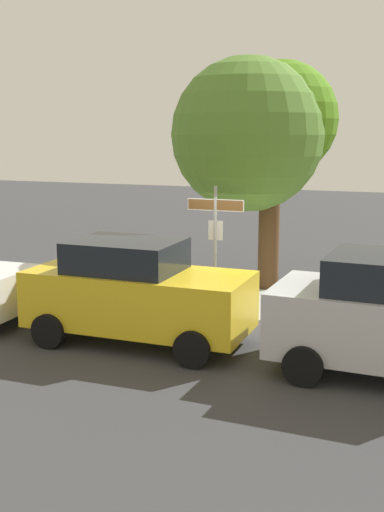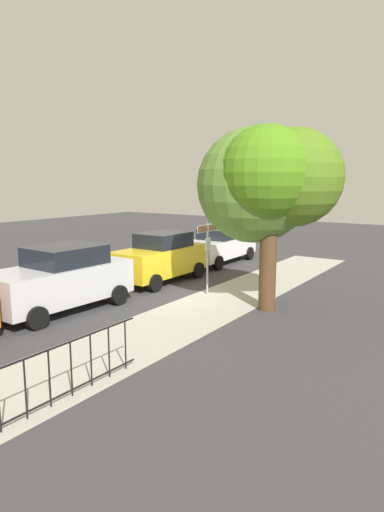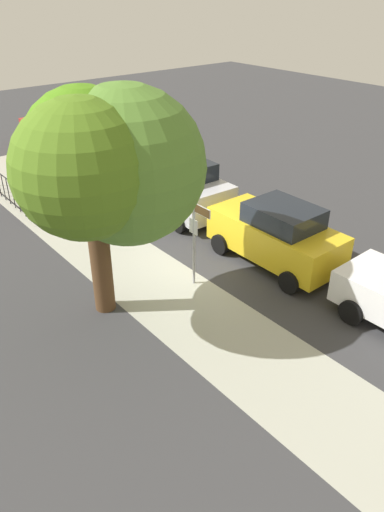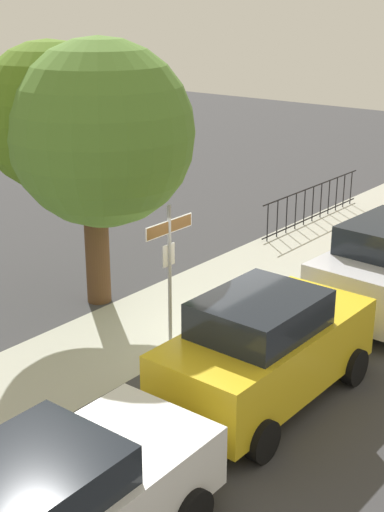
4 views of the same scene
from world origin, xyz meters
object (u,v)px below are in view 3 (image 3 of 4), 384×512
(car_orange, at_px, (107,154))
(car_red, at_px, (53,132))
(car_yellow, at_px, (276,234))
(street_sign, at_px, (194,224))
(car_silver, at_px, (178,186))
(shade_tree, at_px, (106,164))

(car_orange, distance_m, car_red, 4.81)
(car_orange, bearing_deg, car_yellow, 176.48)
(street_sign, distance_m, car_red, 13.97)
(car_silver, relative_size, car_red, 1.09)
(car_orange, bearing_deg, street_sign, 160.38)
(car_orange, xyz_separation_m, car_red, (4.80, 0.21, -0.04))
(car_red, bearing_deg, car_orange, -176.01)
(street_sign, relative_size, car_silver, 0.61)
(street_sign, xyz_separation_m, car_yellow, (-0.66, -2.58, -0.87))
(shade_tree, distance_m, car_orange, 10.38)
(shade_tree, bearing_deg, car_orange, -29.24)
(car_orange, relative_size, car_red, 1.11)
(street_sign, relative_size, car_orange, 0.60)
(car_silver, bearing_deg, car_red, 4.36)
(shade_tree, relative_size, car_orange, 1.23)
(car_silver, bearing_deg, street_sign, 149.62)
(shade_tree, bearing_deg, street_sign, -96.24)
(street_sign, relative_size, shade_tree, 0.49)
(car_red, bearing_deg, shade_tree, 162.42)
(street_sign, relative_size, car_red, 0.67)
(car_silver, bearing_deg, car_yellow, -178.65)
(street_sign, height_order, car_red, street_sign)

